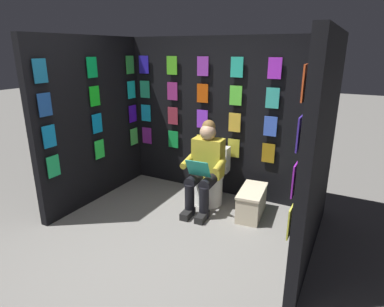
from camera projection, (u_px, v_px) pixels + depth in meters
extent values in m
plane|color=gray|center=(142.00, 260.00, 3.31)|extent=(30.00, 30.00, 0.00)
cube|color=black|center=(220.00, 118.00, 4.62)|extent=(2.94, 0.10, 2.23)
cube|color=#82208E|center=(147.00, 136.00, 5.22)|extent=(0.17, 0.01, 0.26)
cube|color=#15913D|center=(173.00, 139.00, 5.00)|extent=(0.17, 0.01, 0.26)
cube|color=gold|center=(202.00, 144.00, 4.78)|extent=(0.17, 0.01, 0.26)
cube|color=gold|center=(234.00, 148.00, 4.56)|extent=(0.17, 0.01, 0.26)
cube|color=#926C12|center=(268.00, 153.00, 4.34)|extent=(0.17, 0.01, 0.26)
cube|color=#4CAF19|center=(307.00, 159.00, 4.12)|extent=(0.17, 0.01, 0.26)
cube|color=#18A8CC|center=(146.00, 113.00, 5.11)|extent=(0.17, 0.01, 0.26)
cube|color=maroon|center=(173.00, 116.00, 4.89)|extent=(0.17, 0.01, 0.26)
cube|color=#9337F0|center=(202.00, 119.00, 4.67)|extent=(0.17, 0.01, 0.26)
cube|color=gold|center=(235.00, 123.00, 4.45)|extent=(0.17, 0.01, 0.26)
cube|color=blue|center=(270.00, 126.00, 4.23)|extent=(0.17, 0.01, 0.26)
cube|color=#7A1993|center=(310.00, 131.00, 4.01)|extent=(0.17, 0.01, 0.26)
cube|color=#26996F|center=(145.00, 89.00, 4.99)|extent=(0.17, 0.01, 0.26)
cube|color=#942A74|center=(172.00, 91.00, 4.77)|extent=(0.17, 0.01, 0.26)
cube|color=#CB490B|center=(203.00, 93.00, 4.55)|extent=(0.17, 0.01, 0.26)
cube|color=#5AD93B|center=(236.00, 96.00, 4.33)|extent=(0.17, 0.01, 0.26)
cube|color=#35B2A4|center=(272.00, 98.00, 4.11)|extent=(0.17, 0.01, 0.26)
cube|color=#901ADF|center=(313.00, 101.00, 3.89)|extent=(0.17, 0.01, 0.26)
cube|color=#251AA4|center=(144.00, 65.00, 4.88)|extent=(0.17, 0.01, 0.26)
cube|color=#4FB523|center=(172.00, 65.00, 4.66)|extent=(0.17, 0.01, 0.26)
cube|color=purple|center=(203.00, 66.00, 4.44)|extent=(0.17, 0.01, 0.26)
cube|color=#26B79A|center=(237.00, 67.00, 4.22)|extent=(0.17, 0.01, 0.26)
cube|color=#AC2BD7|center=(275.00, 68.00, 4.00)|extent=(0.17, 0.01, 0.26)
cube|color=purple|center=(317.00, 69.00, 3.78)|extent=(0.17, 0.01, 0.26)
cube|color=black|center=(320.00, 152.00, 3.12)|extent=(0.10, 1.92, 2.23)
cube|color=#09A710|center=(317.00, 164.00, 3.93)|extent=(0.01, 0.17, 0.26)
cube|color=#43EBB5|center=(306.00, 187.00, 3.28)|extent=(0.01, 0.17, 0.26)
cube|color=yellow|center=(290.00, 222.00, 2.63)|extent=(0.01, 0.17, 0.26)
cube|color=#0BC2D0|center=(321.00, 135.00, 3.82)|extent=(0.01, 0.17, 0.26)
cube|color=gold|center=(311.00, 152.00, 3.17)|extent=(0.01, 0.17, 0.26)
cube|color=purple|center=(295.00, 180.00, 2.51)|extent=(0.01, 0.17, 0.26)
cube|color=#DE367B|center=(325.00, 104.00, 3.71)|extent=(0.01, 0.17, 0.26)
cube|color=#5D3FCE|center=(315.00, 115.00, 3.05)|extent=(0.01, 0.17, 0.26)
cube|color=#3D26A1|center=(300.00, 134.00, 2.40)|extent=(0.01, 0.17, 0.26)
cube|color=#4A5EE8|center=(329.00, 70.00, 3.59)|extent=(0.01, 0.17, 0.26)
cube|color=#2361AE|center=(320.00, 75.00, 2.94)|extent=(0.01, 0.17, 0.26)
cube|color=#E65222|center=(305.00, 83.00, 2.28)|extent=(0.01, 0.17, 0.26)
cube|color=black|center=(92.00, 121.00, 4.43)|extent=(0.10, 1.92, 2.23)
cube|color=#1CB05E|center=(53.00, 166.00, 3.86)|extent=(0.01, 0.17, 0.26)
cube|color=#27E347|center=(100.00, 149.00, 4.51)|extent=(0.01, 0.17, 0.26)
cube|color=#45C84D|center=(134.00, 136.00, 5.16)|extent=(0.01, 0.17, 0.26)
cube|color=#107DBE|center=(49.00, 136.00, 3.74)|extent=(0.01, 0.17, 0.26)
cube|color=#0B8DCD|center=(97.00, 123.00, 4.40)|extent=(0.01, 0.17, 0.26)
cube|color=#3F0CAE|center=(133.00, 114.00, 5.05)|extent=(0.01, 0.17, 0.26)
cube|color=#1C4993|center=(45.00, 105.00, 3.63)|extent=(0.01, 0.17, 0.26)
cube|color=#15C921|center=(95.00, 96.00, 4.28)|extent=(0.01, 0.17, 0.26)
cube|color=#16BCC2|center=(131.00, 90.00, 4.94)|extent=(0.01, 0.17, 0.26)
cube|color=#186892|center=(40.00, 71.00, 3.51)|extent=(0.01, 0.17, 0.26)
cube|color=#09A249|center=(92.00, 67.00, 4.17)|extent=(0.01, 0.17, 0.26)
cube|color=green|center=(130.00, 65.00, 4.82)|extent=(0.01, 0.17, 0.26)
cylinder|color=white|center=(209.00, 190.00, 4.47)|extent=(0.38, 0.38, 0.40)
cylinder|color=white|center=(209.00, 176.00, 4.41)|extent=(0.41, 0.41, 0.02)
cube|color=white|center=(216.00, 159.00, 4.58)|extent=(0.39, 0.20, 0.36)
cylinder|color=white|center=(213.00, 160.00, 4.50)|extent=(0.39, 0.09, 0.39)
cube|color=gold|center=(208.00, 158.00, 4.30)|extent=(0.41, 0.24, 0.52)
sphere|color=tan|center=(208.00, 132.00, 4.16)|extent=(0.21, 0.21, 0.21)
sphere|color=olive|center=(209.00, 126.00, 4.17)|extent=(0.17, 0.17, 0.17)
cylinder|color=black|center=(209.00, 181.00, 4.16)|extent=(0.17, 0.41, 0.15)
cylinder|color=black|center=(195.00, 179.00, 4.24)|extent=(0.17, 0.41, 0.15)
cylinder|color=black|center=(204.00, 203.00, 4.08)|extent=(0.12, 0.12, 0.42)
cylinder|color=black|center=(190.00, 200.00, 4.16)|extent=(0.12, 0.12, 0.42)
cube|color=black|center=(202.00, 217.00, 4.08)|extent=(0.13, 0.27, 0.09)
cube|color=black|center=(188.00, 214.00, 4.16)|extent=(0.13, 0.27, 0.09)
cylinder|color=gold|center=(219.00, 166.00, 4.07)|extent=(0.10, 0.31, 0.13)
cylinder|color=gold|center=(188.00, 161.00, 4.24)|extent=(0.10, 0.31, 0.13)
cube|color=teal|center=(198.00, 169.00, 4.02)|extent=(0.31, 0.15, 0.23)
cube|color=beige|center=(251.00, 204.00, 4.16)|extent=(0.34, 0.62, 0.33)
cube|color=beige|center=(252.00, 191.00, 4.10)|extent=(0.35, 0.64, 0.03)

